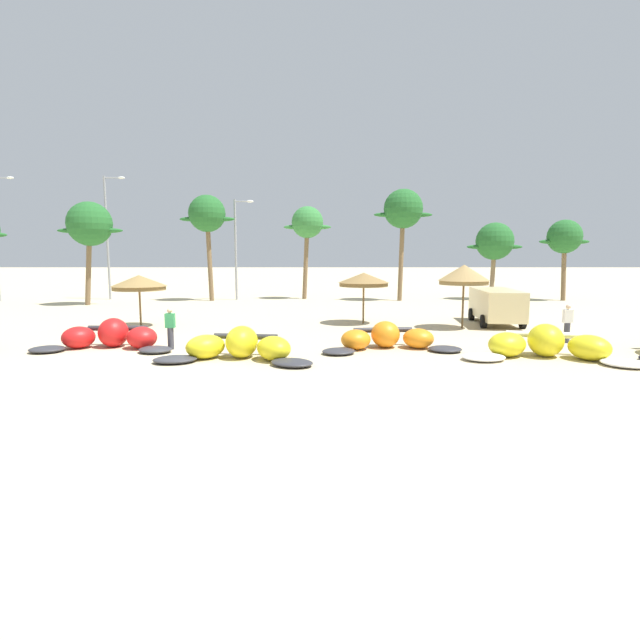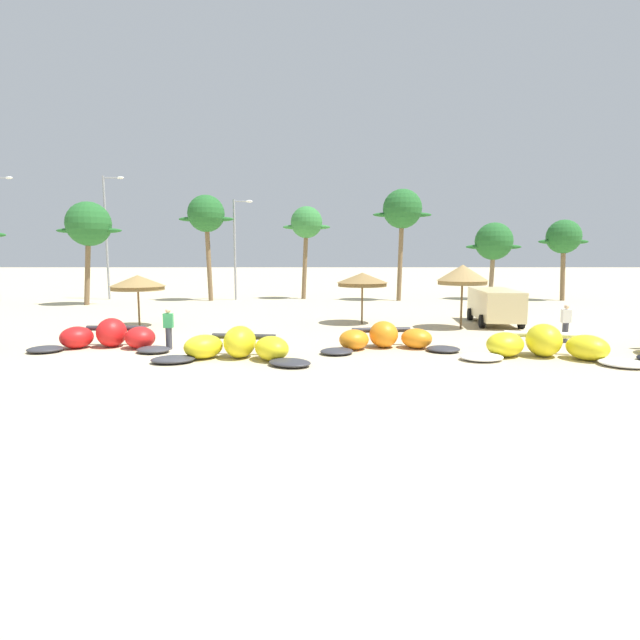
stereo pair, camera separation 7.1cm
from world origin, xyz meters
name	(u,v)px [view 2 (the right image)]	position (x,y,z in m)	size (l,w,h in m)	color
ground_plane	(173,353)	(0.00, 0.00, 0.00)	(260.00, 260.00, 0.00)	beige
kite_left	(111,337)	(-2.72, 1.04, 0.45)	(5.72, 2.61, 1.16)	#333338
kite_left_of_center	(240,347)	(2.70, -1.07, 0.44)	(5.78, 3.04, 1.14)	#333338
kite_center	(388,339)	(8.17, 0.94, 0.40)	(5.63, 2.85, 1.05)	#333338
kite_right_of_center	(548,346)	(13.64, -0.86, 0.45)	(6.15, 3.60, 1.19)	white
beach_umbrella_near_van	(140,282)	(-3.64, 7.04, 2.27)	(2.76, 2.76, 2.65)	brown
beach_umbrella_middle	(365,280)	(7.86, 8.27, 2.36)	(2.71, 2.71, 2.72)	brown
beach_umbrella_near_palms	(465,275)	(12.66, 6.47, 2.69)	(2.51, 2.51, 3.18)	brown
parked_van	(497,304)	(14.87, 8.12, 1.09)	(2.51, 5.13, 1.84)	beige
person_near_kites	(171,328)	(-0.28, 0.82, 0.82)	(0.36, 0.24, 1.62)	#383842
person_by_umbrellas	(569,324)	(15.85, 2.28, 0.82)	(0.36, 0.24, 1.62)	#383842
palm_left	(92,225)	(-11.08, 18.39, 5.80)	(4.76, 3.18, 7.47)	brown
palm_left_of_gap	(209,215)	(-3.36, 21.89, 6.76)	(4.35, 2.90, 8.34)	brown
palm_center_left	(309,224)	(4.49, 23.57, 6.16)	(3.89, 2.60, 7.62)	brown
palm_center_right	(405,210)	(12.09, 21.97, 7.14)	(4.62, 3.08, 8.80)	brown
palm_right_of_gap	(497,242)	(19.78, 23.02, 4.69)	(4.55, 3.03, 6.28)	#7F6647
palm_right	(567,238)	(24.98, 22.05, 5.00)	(4.01, 2.68, 6.44)	brown
lamppost_west_center	(111,232)	(-11.70, 23.12, 5.52)	(1.77, 0.24, 9.96)	gray
lamppost_east_center	(239,244)	(-1.15, 22.69, 4.53)	(1.59, 0.24, 8.06)	gray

